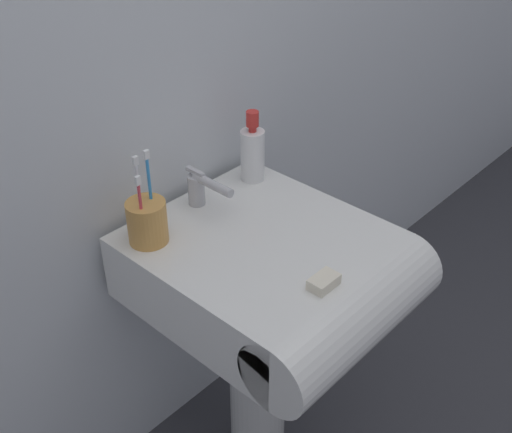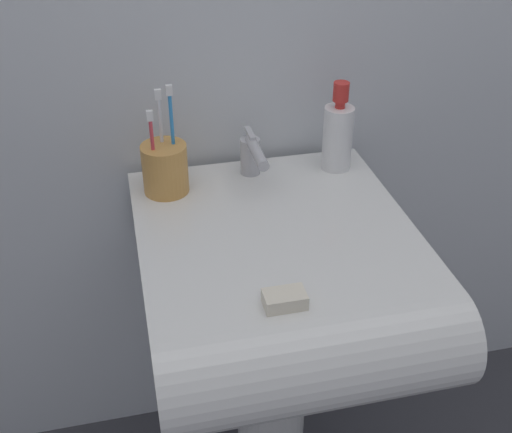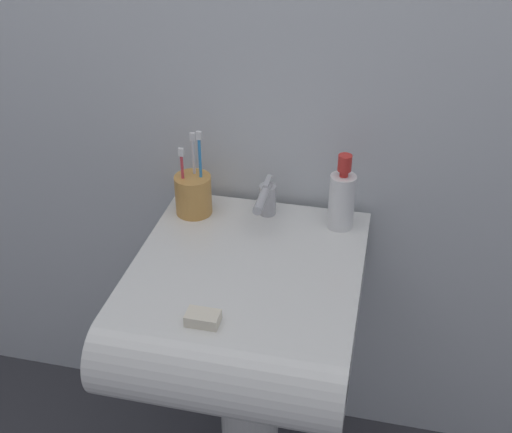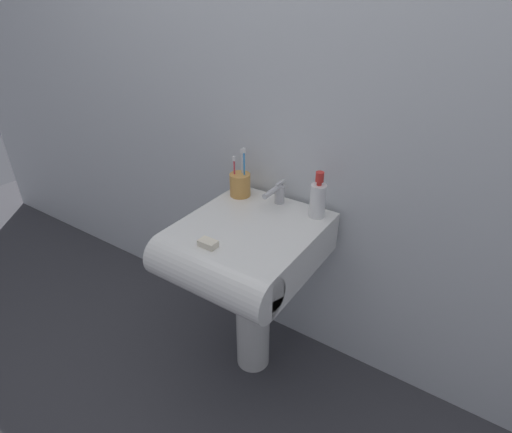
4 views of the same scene
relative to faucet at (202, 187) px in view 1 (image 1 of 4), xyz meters
The scene contains 7 objects.
wall_back 0.40m from the faucet, 92.27° to the left, with size 5.00×0.05×2.40m, color silver.
sink_pedestal 0.55m from the faucet, 91.43° to the right, with size 0.15×0.15×0.60m, color white.
sink_basin 0.28m from the faucet, 91.07° to the right, with size 0.50×0.60×0.17m.
faucet is the anchor object (origin of this frame).
toothbrush_cup 0.18m from the faucet, behind, with size 0.09×0.09×0.22m.
soap_bottle 0.18m from the faucet, ahead, with size 0.06×0.06×0.19m.
bar_soap 0.41m from the faucet, 96.31° to the right, with size 0.07×0.04×0.02m, color silver.
Camera 1 is at (-0.88, -0.80, 1.62)m, focal length 45.00 mm.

